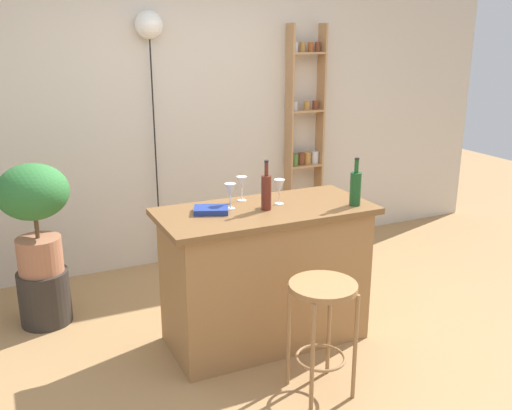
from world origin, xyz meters
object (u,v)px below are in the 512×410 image
Objects in this scene: wine_glass_center at (230,191)px; wine_glass_right at (242,184)px; bottle_sauce_amber at (355,188)px; bar_stool at (322,311)px; pendant_globe_light at (149,28)px; cookbook at (211,210)px; potted_plant at (34,206)px; bottle_spirits_clear at (266,191)px; plant_stool at (45,297)px; spice_shelf at (305,142)px; wine_glass_left at (279,187)px.

wine_glass_right is at bearing 44.21° from wine_glass_center.
bottle_sauce_amber is at bearing -19.51° from wine_glass_center.
bottle_sauce_amber reaches higher than bar_stool.
bottle_sauce_amber is 2.15m from pendant_globe_light.
potted_plant is at bearing 162.28° from cookbook.
potted_plant reaches higher than wine_glass_center.
bar_stool is 4.11× the size of wine_glass_center.
bar_stool is 0.88× the size of potted_plant.
bottle_spirits_clear is 0.23m from wine_glass_center.
bottle_spirits_clear is (1.31, -0.89, 0.85)m from plant_stool.
pendant_globe_light reaches higher than spice_shelf.
potted_plant is 1.41m from wine_glass_right.
bar_stool is 3.21× the size of cookbook.
plant_stool is at bearing 162.28° from cookbook.
bar_stool is 2.49m from spice_shelf.
wine_glass_center is 0.19m from wine_glass_right.
potted_plant is at bearing 180.00° from plant_stool.
bottle_sauce_amber is 0.14× the size of pendant_globe_light.
pendant_globe_light is (-0.22, 1.32, 0.98)m from wine_glass_right.
cookbook is at bearing -169.19° from wine_glass_center.
pendant_globe_light is (-1.42, 0.03, 1.02)m from spice_shelf.
spice_shelf is 1.92m from bottle_spirits_clear.
wine_glass_center is at bearing -133.32° from spice_shelf.
wine_glass_left is at bearing 151.87° from bottle_sauce_amber.
potted_plant is 3.67× the size of cookbook.
spice_shelf is 5.32× the size of plant_stool.
pendant_globe_light reaches higher than plant_stool.
bottle_sauce_amber is (0.52, 0.49, 0.53)m from bar_stool.
potted_plant is 4.69× the size of wine_glass_left.
spice_shelf is 12.58× the size of wine_glass_center.
bottle_spirits_clear is 1.50× the size of cookbook.
bar_stool is 1.74× the size of plant_stool.
spice_shelf reaches higher than cookbook.
plant_stool is at bearing -165.19° from spice_shelf.
bottle_spirits_clear is 1.87m from pendant_globe_light.
potted_plant is (-2.45, -0.65, -0.13)m from spice_shelf.
plant_stool is at bearing -146.62° from pendant_globe_light.
bar_stool is at bearing -41.23° from cookbook.
spice_shelf reaches higher than wine_glass_left.
bottle_spirits_clear is 1.93× the size of wine_glass_center.
wine_glass_left and wine_glass_right have the same top height.
wine_glass_center is at bearing 107.00° from bar_stool.
plant_stool is at bearing 145.11° from wine_glass_center.
spice_shelf is 9.83× the size of cookbook.
bar_stool is 2.17× the size of bottle_sauce_amber.
wine_glass_center is 0.78× the size of cookbook.
wine_glass_left is at bearing 82.48° from bar_stool.
cookbook is (-1.48, -1.45, -0.06)m from spice_shelf.
bar_stool is at bearing -82.02° from pendant_globe_light.
wine_glass_center is 0.08× the size of pendant_globe_light.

